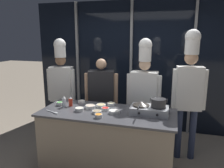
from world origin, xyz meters
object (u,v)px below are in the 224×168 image
object	(u,v)px
prep_bowl_scallions	(60,103)
prep_bowl_mushrooms	(97,112)
portable_stove	(149,110)
prep_bowl_noodles	(111,104)
serving_spoon_slotted	(54,112)
squeeze_bottle_chili	(71,101)
prep_bowl_rice	(114,112)
prep_bowl_bell_pepper	(105,109)
stock_pot	(159,102)
prep_bowl_garlic	(79,109)
prep_bowl_chicken	(90,107)
squeeze_bottle_clear	(64,102)
prep_bowl_onion	(82,102)
chef_line	(189,84)
prep_bowl_carrots	(99,116)
chef_sous	(144,90)
frying_pan	(141,104)
chef_head	(62,82)
prep_bowl_ginger	(101,105)

from	to	relation	value
prep_bowl_scallions	prep_bowl_mushrooms	bearing A→B (deg)	-14.81
portable_stove	prep_bowl_noodles	size ratio (longest dim) A/B	4.21
prep_bowl_noodles	serving_spoon_slotted	world-z (taller)	prep_bowl_noodles
squeeze_bottle_chili	prep_bowl_rice	xyz separation A→B (m)	(0.73, -0.13, -0.05)
portable_stove	prep_bowl_noodles	world-z (taller)	portable_stove
prep_bowl_scallions	prep_bowl_bell_pepper	world-z (taller)	prep_bowl_scallions
stock_pot	prep_bowl_garlic	distance (m)	1.12
prep_bowl_chicken	prep_bowl_garlic	bearing A→B (deg)	-125.75
squeeze_bottle_clear	prep_bowl_onion	distance (m)	0.31
prep_bowl_onion	chef_line	world-z (taller)	chef_line
prep_bowl_noodles	prep_bowl_carrots	bearing A→B (deg)	-91.32
prep_bowl_noodles	chef_sous	xyz separation A→B (m)	(0.45, 0.39, 0.16)
prep_bowl_onion	prep_bowl_mushrooms	size ratio (longest dim) A/B	0.87
frying_pan	prep_bowl_garlic	world-z (taller)	frying_pan
stock_pot	chef_line	distance (m)	0.75
stock_pot	prep_bowl_garlic	xyz separation A→B (m)	(-1.10, -0.17, -0.15)
prep_bowl_bell_pepper	squeeze_bottle_clear	bearing A→B (deg)	-177.39
prep_bowl_bell_pepper	prep_bowl_rice	bearing A→B (deg)	-29.55
squeeze_bottle_clear	squeeze_bottle_chili	xyz separation A→B (m)	(0.07, 0.07, -0.01)
prep_bowl_mushrooms	chef_head	distance (m)	1.30
prep_bowl_noodles	prep_bowl_chicken	bearing A→B (deg)	-137.79
stock_pot	chef_line	size ratio (longest dim) A/B	0.11
prep_bowl_carrots	prep_bowl_bell_pepper	bearing A→B (deg)	90.90
squeeze_bottle_clear	prep_bowl_ginger	bearing A→B (deg)	16.27
prep_bowl_scallions	prep_bowl_noodles	world-z (taller)	prep_bowl_scallions
squeeze_bottle_clear	chef_line	size ratio (longest dim) A/B	0.08
prep_bowl_garlic	chef_line	size ratio (longest dim) A/B	0.06
portable_stove	prep_bowl_ginger	world-z (taller)	portable_stove
stock_pot	chef_line	bearing A→B (deg)	55.49
prep_bowl_chicken	chef_line	size ratio (longest dim) A/B	0.07
prep_bowl_noodles	chef_sous	size ratio (longest dim) A/B	0.06
stock_pot	squeeze_bottle_chili	distance (m)	1.32
portable_stove	chef_head	world-z (taller)	chef_head
frying_pan	prep_bowl_garlic	distance (m)	0.88
prep_bowl_carrots	prep_bowl_noodles	size ratio (longest dim) A/B	0.84
portable_stove	squeeze_bottle_chili	xyz separation A→B (m)	(-1.20, 0.01, 0.02)
prep_bowl_rice	prep_bowl_ginger	bearing A→B (deg)	140.82
frying_pan	chef_line	xyz separation A→B (m)	(0.65, 0.61, 0.18)
frying_pan	prep_bowl_rice	world-z (taller)	frying_pan
prep_bowl_ginger	serving_spoon_slotted	distance (m)	0.70
portable_stove	squeeze_bottle_clear	world-z (taller)	squeeze_bottle_clear
squeeze_bottle_chili	prep_bowl_onion	distance (m)	0.22
prep_bowl_scallions	prep_bowl_rice	bearing A→B (deg)	-7.27
portable_stove	prep_bowl_onion	distance (m)	1.12
prep_bowl_ginger	prep_bowl_chicken	xyz separation A→B (m)	(-0.13, -0.11, 0.01)
prep_bowl_rice	chef_sous	world-z (taller)	chef_sous
prep_bowl_ginger	chef_line	size ratio (longest dim) A/B	0.07
squeeze_bottle_chili	prep_bowl_rice	bearing A→B (deg)	-9.93
serving_spoon_slotted	prep_bowl_carrots	bearing A→B (deg)	0.07
prep_bowl_ginger	prep_bowl_carrots	bearing A→B (deg)	-75.38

